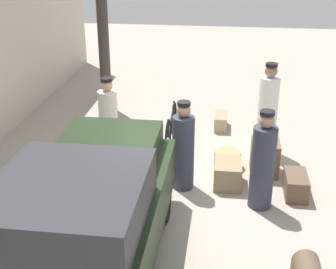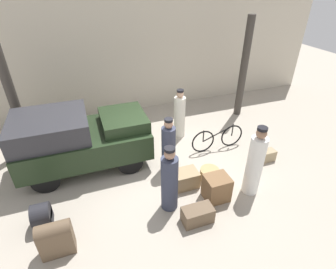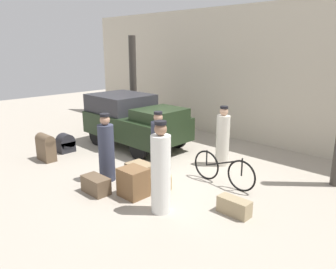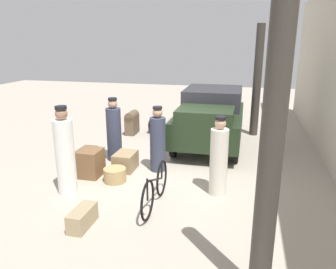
{
  "view_description": "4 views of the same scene",
  "coord_description": "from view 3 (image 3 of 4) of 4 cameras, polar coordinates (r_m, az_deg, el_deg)",
  "views": [
    {
      "loc": [
        -7.03,
        -0.75,
        4.17
      ],
      "look_at": [
        0.2,
        0.2,
        0.95
      ],
      "focal_mm": 50.0,
      "sensor_mm": 36.0,
      "label": 1
    },
    {
      "loc": [
        -1.83,
        -5.49,
        4.69
      ],
      "look_at": [
        0.2,
        0.2,
        0.95
      ],
      "focal_mm": 28.0,
      "sensor_mm": 36.0,
      "label": 2
    },
    {
      "loc": [
        5.99,
        -5.69,
        3.18
      ],
      "look_at": [
        0.2,
        0.2,
        0.95
      ],
      "focal_mm": 35.0,
      "sensor_mm": 36.0,
      "label": 3
    },
    {
      "loc": [
        7.32,
        1.92,
        3.1
      ],
      "look_at": [
        0.2,
        0.2,
        0.95
      ],
      "focal_mm": 35.0,
      "sensor_mm": 36.0,
      "label": 4
    }
  ],
  "objects": [
    {
      "name": "trunk_umber_medium",
      "position": [
        7.24,
        -6.07,
        -8.28
      ],
      "size": [
        0.57,
        0.5,
        0.64
      ],
      "color": "brown",
      "rests_on": "ground"
    },
    {
      "name": "wicker_basket",
      "position": [
        7.59,
        -1.24,
        -8.36
      ],
      "size": [
        0.5,
        0.5,
        0.31
      ],
      "color": "tan",
      "rests_on": "ground"
    },
    {
      "name": "bicycle",
      "position": [
        7.83,
        9.59,
        -6.08
      ],
      "size": [
        1.72,
        0.04,
        0.78
      ],
      "color": "black",
      "rests_on": "ground"
    },
    {
      "name": "porter_standing_middle",
      "position": [
        9.03,
        9.5,
        -0.69
      ],
      "size": [
        0.36,
        0.36,
        1.65
      ],
      "color": "silver",
      "rests_on": "ground"
    },
    {
      "name": "trunk_large_brown",
      "position": [
        6.65,
        11.44,
        -12.18
      ],
      "size": [
        0.65,
        0.28,
        0.33
      ],
      "color": "#9E8966",
      "rests_on": "ground"
    },
    {
      "name": "trunk_barrel_dark",
      "position": [
        9.99,
        -20.51,
        -1.97
      ],
      "size": [
        0.63,
        0.32,
        0.77
      ],
      "color": "brown",
      "rests_on": "ground"
    },
    {
      "name": "canopy_pillar_left",
      "position": [
        12.53,
        -6.09,
        8.62
      ],
      "size": [
        0.27,
        0.27,
        3.56
      ],
      "color": "#38332D",
      "rests_on": "ground"
    },
    {
      "name": "trunk_wicker_pale",
      "position": [
        7.57,
        -12.45,
        -8.56
      ],
      "size": [
        0.68,
        0.37,
        0.38
      ],
      "color": "brown",
      "rests_on": "ground"
    },
    {
      "name": "porter_lifting_near_truck",
      "position": [
        8.02,
        -10.68,
        -2.74
      ],
      "size": [
        0.38,
        0.38,
        1.66
      ],
      "color": "#33384C",
      "rests_on": "ground"
    },
    {
      "name": "suitcase_tan_flat",
      "position": [
        10.62,
        -17.4,
        -1.52
      ],
      "size": [
        0.37,
        0.49,
        0.58
      ],
      "color": "#232328",
      "rests_on": "ground"
    },
    {
      "name": "porter_carrying_trunk",
      "position": [
        6.36,
        -1.26,
        -6.43
      ],
      "size": [
        0.39,
        0.39,
        1.84
      ],
      "color": "white",
      "rests_on": "ground"
    },
    {
      "name": "truck",
      "position": [
        10.68,
        -6.0,
        2.75
      ],
      "size": [
        3.42,
        1.83,
        1.64
      ],
      "color": "black",
      "rests_on": "ground"
    },
    {
      "name": "conductor_in_dark_uniform",
      "position": [
        8.49,
        -1.69,
        -1.72
      ],
      "size": [
        0.38,
        0.38,
        1.59
      ],
      "color": "#33384C",
      "rests_on": "ground"
    },
    {
      "name": "suitcase_black_upright",
      "position": [
        8.04,
        -4.84,
        -6.56
      ],
      "size": [
        0.64,
        0.47,
        0.44
      ],
      "color": "#937A56",
      "rests_on": "ground"
    },
    {
      "name": "station_building_facade",
      "position": [
        11.49,
        13.14,
        10.08
      ],
      "size": [
        16.0,
        0.15,
        4.5
      ],
      "color": "beige",
      "rests_on": "ground"
    },
    {
      "name": "ground_plane",
      "position": [
        8.85,
        -1.84,
        -5.95
      ],
      "size": [
        30.0,
        30.0,
        0.0
      ],
      "primitive_type": "plane",
      "color": "#A89E8E"
    }
  ]
}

